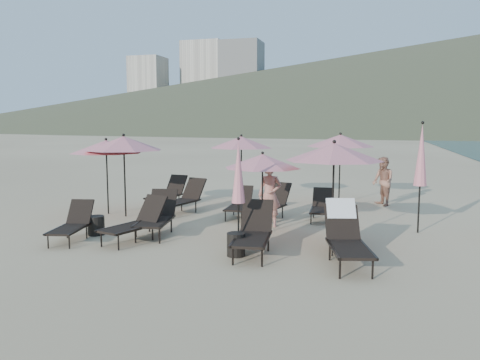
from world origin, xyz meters
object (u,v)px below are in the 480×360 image
(umbrella_open_0, at_px, (124,143))
(side_table_0, at_px, (96,225))
(lounger_0, at_px, (72,223))
(umbrella_open_2, at_px, (334,152))
(lounger_8, at_px, (239,203))
(lounger_6, at_px, (168,193))
(umbrella_open_4, at_px, (340,141))
(umbrella_open_1, at_px, (263,161))
(side_table_1, at_px, (236,244))
(lounger_7, at_px, (183,198))
(lounger_10, at_px, (321,206))
(umbrella_open_3, at_px, (241,142))
(lounger_1, at_px, (136,221))
(umbrella_closed_0, at_px, (238,172))
(beachgoer_b, at_px, (383,181))
(lounger_2, at_px, (157,215))
(lounger_4, at_px, (344,231))
(lounger_5, at_px, (346,235))
(beachgoer_a, at_px, (270,195))
(umbrella_open_5, at_px, (106,147))
(umbrella_closed_1, at_px, (421,156))
(lounger_9, at_px, (270,203))

(umbrella_open_0, xyz_separation_m, side_table_0, (0.49, -2.30, -1.95))
(lounger_0, height_order, umbrella_open_2, umbrella_open_2)
(lounger_0, bearing_deg, lounger_8, 39.82)
(lounger_6, xyz_separation_m, umbrella_open_4, (5.50, 2.13, 1.72))
(umbrella_open_1, distance_m, side_table_0, 4.46)
(lounger_6, relative_size, side_table_0, 3.79)
(side_table_1, bearing_deg, lounger_7, 125.65)
(lounger_10, distance_m, umbrella_open_3, 4.16)
(lounger_1, relative_size, umbrella_open_4, 0.75)
(umbrella_open_4, bearing_deg, lounger_7, -145.33)
(umbrella_open_2, bearing_deg, lounger_10, 101.64)
(lounger_6, relative_size, umbrella_closed_0, 0.73)
(side_table_1, bearing_deg, umbrella_open_4, 77.60)
(side_table_0, bearing_deg, lounger_7, 73.41)
(lounger_7, bearing_deg, umbrella_open_0, -131.41)
(lounger_8, xyz_separation_m, side_table_0, (-2.82, -3.15, -0.17))
(umbrella_closed_0, height_order, side_table_0, umbrella_closed_0)
(beachgoer_b, bearing_deg, umbrella_closed_0, -52.40)
(lounger_7, height_order, umbrella_closed_0, umbrella_closed_0)
(umbrella_open_2, relative_size, umbrella_open_4, 0.97)
(lounger_2, relative_size, umbrella_open_0, 0.78)
(lounger_1, xyz_separation_m, lounger_4, (4.78, 0.68, -0.08))
(umbrella_open_4, bearing_deg, side_table_0, -130.71)
(lounger_5, height_order, beachgoer_a, beachgoer_a)
(lounger_2, bearing_deg, lounger_7, 89.38)
(lounger_1, bearing_deg, lounger_4, 24.26)
(umbrella_open_3, bearing_deg, umbrella_open_2, -53.68)
(lounger_4, distance_m, beachgoer_a, 2.76)
(lounger_5, relative_size, umbrella_open_2, 0.84)
(lounger_1, relative_size, umbrella_open_5, 0.80)
(lounger_5, xyz_separation_m, beachgoer_b, (0.79, 7.11, 0.26))
(umbrella_open_0, height_order, umbrella_closed_1, umbrella_closed_1)
(lounger_4, distance_m, umbrella_closed_1, 3.12)
(lounger_6, xyz_separation_m, beachgoer_b, (6.95, 2.15, 0.36))
(lounger_9, relative_size, side_table_1, 3.77)
(lounger_0, distance_m, lounger_5, 6.35)
(lounger_10, relative_size, side_table_0, 3.20)
(lounger_2, relative_size, lounger_6, 1.07)
(lounger_5, height_order, umbrella_open_0, umbrella_open_0)
(lounger_7, bearing_deg, umbrella_closed_0, -36.75)
(lounger_9, height_order, umbrella_open_0, umbrella_open_0)
(umbrella_closed_0, bearing_deg, side_table_1, -80.75)
(lounger_5, height_order, lounger_10, lounger_5)
(lounger_0, bearing_deg, umbrella_open_2, 1.98)
(lounger_6, distance_m, beachgoer_b, 7.28)
(umbrella_closed_0, bearing_deg, lounger_6, 129.36)
(lounger_0, relative_size, lounger_4, 1.10)
(lounger_4, bearing_deg, lounger_10, 102.46)
(lounger_5, distance_m, umbrella_open_4, 7.30)
(lounger_6, xyz_separation_m, lounger_10, (5.21, -0.83, -0.06))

